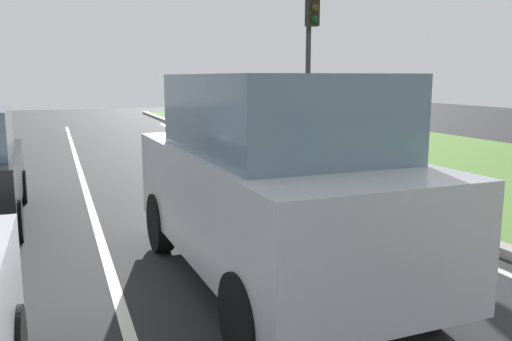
# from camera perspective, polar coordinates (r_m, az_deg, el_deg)

# --- Properties ---
(ground_plane) EXTENTS (60.00, 60.00, 0.00)m
(ground_plane) POSITION_cam_1_polar(r_m,az_deg,el_deg) (10.15, -13.28, -3.17)
(ground_plane) COLOR #262628
(lane_line_center) EXTENTS (0.12, 32.00, 0.01)m
(lane_line_center) POSITION_cam_1_polar(r_m,az_deg,el_deg) (10.09, -17.23, -3.41)
(lane_line_center) COLOR silver
(lane_line_center) RESTS_ON ground
(lane_line_right_edge) EXTENTS (0.12, 32.00, 0.01)m
(lane_line_right_edge) POSITION_cam_1_polar(r_m,az_deg,el_deg) (11.17, 5.35, -1.74)
(lane_line_right_edge) COLOR silver
(lane_line_right_edge) RESTS_ON ground
(grass_verge_right) EXTENTS (9.00, 48.00, 0.06)m
(grass_verge_right) POSITION_cam_1_polar(r_m,az_deg,el_deg) (13.99, 23.73, -0.06)
(grass_verge_right) COLOR #548433
(grass_verge_right) RESTS_ON ground
(curb_right) EXTENTS (0.24, 48.00, 0.12)m
(curb_right) POSITION_cam_1_polar(r_m,az_deg,el_deg) (11.38, 7.62, -1.27)
(curb_right) COLOR #9E9B93
(curb_right) RESTS_ON ground
(car_suv_ahead) EXTENTS (2.09, 4.56, 2.28)m
(car_suv_ahead) POSITION_cam_1_polar(r_m,az_deg,el_deg) (5.76, 1.61, -0.95)
(car_suv_ahead) COLOR #B7BABF
(car_suv_ahead) RESTS_ON ground
(traffic_light_near_right) EXTENTS (0.32, 0.50, 4.64)m
(traffic_light_near_right) POSITION_cam_1_polar(r_m,az_deg,el_deg) (14.77, 5.80, 13.47)
(traffic_light_near_right) COLOR #2D2D2D
(traffic_light_near_right) RESTS_ON ground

